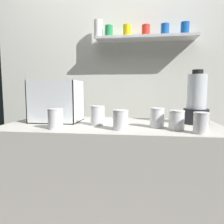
{
  "coord_description": "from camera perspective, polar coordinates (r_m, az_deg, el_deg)",
  "views": [
    {
      "loc": [
        0.18,
        -1.35,
        1.13
      ],
      "look_at": [
        0.0,
        0.0,
        0.98
      ],
      "focal_mm": 33.39,
      "sensor_mm": 36.0,
      "label": 1
    }
  ],
  "objects": [
    {
      "name": "juice_cup_beet_rightmost",
      "position": [
        1.17,
        23.21,
        -3.06
      ],
      "size": [
        0.08,
        0.08,
        0.11
      ],
      "color": "white",
      "rests_on": "counter"
    },
    {
      "name": "counter",
      "position": [
        1.52,
        0.0,
        -20.28
      ],
      "size": [
        1.4,
        0.64,
        0.9
      ],
      "primitive_type": "cube",
      "color": "beige",
      "rests_on": "ground_plane"
    },
    {
      "name": "carrot_display_bin",
      "position": [
        1.54,
        -14.85,
        0.88
      ],
      "size": [
        0.33,
        0.26,
        0.29
      ],
      "color": "white",
      "rests_on": "counter"
    },
    {
      "name": "juice_cup_carrot_middle",
      "position": [
        1.18,
        2.33,
        -2.45
      ],
      "size": [
        0.09,
        0.09,
        0.11
      ],
      "color": "white",
      "rests_on": "counter"
    },
    {
      "name": "juice_cup_mango_far_right",
      "position": [
        1.23,
        17.23,
        -2.32
      ],
      "size": [
        0.09,
        0.09,
        0.11
      ],
      "color": "white",
      "rests_on": "counter"
    },
    {
      "name": "blender_pitcher",
      "position": [
        1.49,
        22.11,
        2.55
      ],
      "size": [
        0.16,
        0.16,
        0.36
      ],
      "color": "black",
      "rests_on": "counter"
    },
    {
      "name": "back_wall_unit",
      "position": [
        2.13,
        2.87,
        9.84
      ],
      "size": [
        2.6,
        0.24,
        2.5
      ],
      "color": "silver",
      "rests_on": "ground_plane"
    },
    {
      "name": "juice_cup_mango_right",
      "position": [
        1.28,
        12.21,
        -1.88
      ],
      "size": [
        0.09,
        0.09,
        0.12
      ],
      "color": "white",
      "rests_on": "counter"
    },
    {
      "name": "juice_cup_mango_far_left",
      "position": [
        1.25,
        -15.24,
        -2.14
      ],
      "size": [
        0.09,
        0.09,
        0.12
      ],
      "color": "white",
      "rests_on": "counter"
    },
    {
      "name": "juice_cup_beet_left",
      "position": [
        1.33,
        -4.01,
        -1.31
      ],
      "size": [
        0.09,
        0.09,
        0.12
      ],
      "color": "white",
      "rests_on": "counter"
    }
  ]
}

